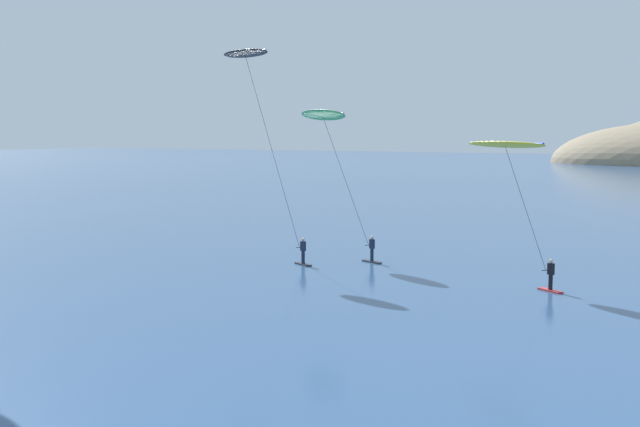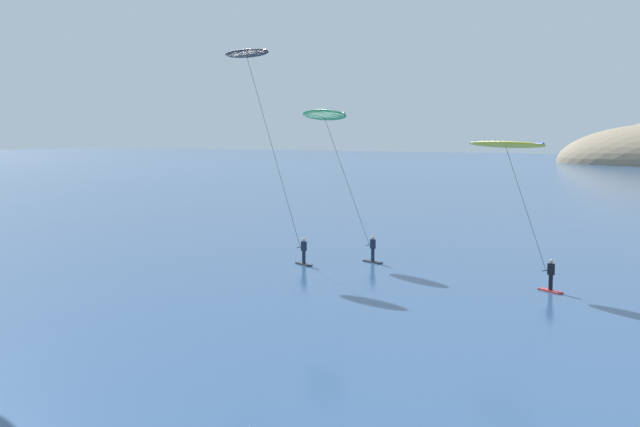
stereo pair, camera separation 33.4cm
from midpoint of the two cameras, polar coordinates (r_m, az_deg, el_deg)
kitesurfer_black at (r=54.00m, az=-4.67°, el=9.87°), size 8.81×3.43×13.81m
kitesurfer_yellow at (r=45.28m, az=13.51°, el=4.06°), size 6.80×4.11×7.88m
kitesurfer_green at (r=54.87m, az=0.74°, el=6.23°), size 8.38×4.29×9.91m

